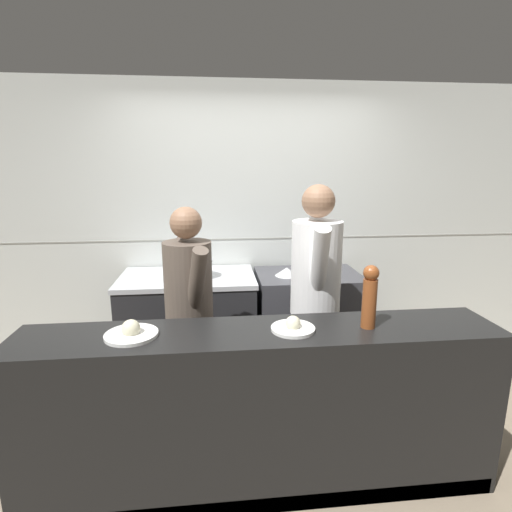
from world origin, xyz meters
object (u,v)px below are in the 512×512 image
Objects in this scene: oven_range at (189,324)px; chef_head_cook at (189,310)px; plated_dish_main at (131,332)px; pepper_mill at (370,295)px; chef_sous at (315,293)px; mixing_bowl_steel at (287,272)px; plated_dish_appetiser at (293,327)px; stock_pot at (197,268)px.

oven_range is 0.74× the size of chef_head_cook.
pepper_mill is (1.28, -0.02, 0.16)m from plated_dish_main.
chef_sous is (0.95, -0.76, 0.51)m from oven_range.
mixing_bowl_steel is 1.42m from pepper_mill.
mixing_bowl_steel is 1.40m from plated_dish_appetiser.
chef_sous reaches higher than plated_dish_appetiser.
chef_sous is at bearing -38.51° from oven_range.
stock_pot is 0.79m from mixing_bowl_steel.
oven_range is 4.30× the size of stock_pot.
plated_dish_appetiser is 0.73m from chef_sous.
stock_pot is at bearing 112.56° from plated_dish_appetiser.
mixing_bowl_steel is at bearing -2.23° from oven_range.
plated_dish_main is 0.16× the size of chef_sous.
plated_dish_appetiser is 0.15× the size of chef_head_cook.
oven_range is at bearing 150.49° from chef_sous.
pepper_mill reaches higher than plated_dish_main.
stock_pot reaches higher than oven_range.
pepper_mill is at bearing -0.69° from plated_dish_main.
stock_pot and plated_dish_appetiser have the same top height.
chef_head_cook is (0.06, -0.81, 0.43)m from oven_range.
stock_pot is 1.48m from plated_dish_appetiser.
stock_pot is at bearing 77.78° from plated_dish_main.
chef_head_cook is at bearing 66.04° from plated_dish_main.
plated_dish_main is at bearing -141.58° from chef_sous.
chef_sous is at bearing 100.73° from pepper_mill.
plated_dish_main is at bearing 179.31° from pepper_mill.
chef_sous is at bearing -84.27° from mixing_bowl_steel.
plated_dish_appetiser reaches higher than oven_range.
plated_dish_appetiser is (0.57, -1.36, 0.01)m from stock_pot.
chef_sous is (0.86, -0.70, -0.02)m from stock_pot.
chef_sous is (0.07, -0.72, 0.04)m from mixing_bowl_steel.
stock_pot is 0.77× the size of pepper_mill.
plated_dish_appetiser is 0.14× the size of chef_sous.
plated_dish_main reaches higher than stock_pot.
plated_dish_main is at bearing -102.22° from stock_pot.
plated_dish_appetiser is 0.45m from pepper_mill.
chef_head_cook is (-0.03, -0.76, -0.10)m from stock_pot.
plated_dish_appetiser is at bearing -65.21° from oven_range.
stock_pot is 0.17× the size of chef_head_cook.
chef_head_cook reaches higher than plated_dish_main.
oven_range is at bearing 81.78° from plated_dish_main.
plated_dish_appetiser reaches higher than mixing_bowl_steel.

